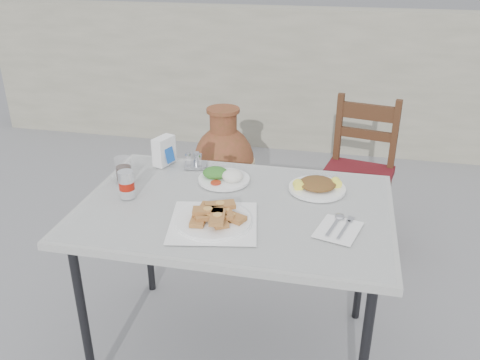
% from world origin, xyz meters
% --- Properties ---
extents(ground, '(80.00, 80.00, 0.00)m').
position_xyz_m(ground, '(0.00, 0.00, 0.00)').
color(ground, slate).
rests_on(ground, ground).
extents(cafe_table, '(1.23, 0.84, 0.75)m').
position_xyz_m(cafe_table, '(-0.13, -0.11, 0.69)').
color(cafe_table, black).
rests_on(cafe_table, ground).
extents(pide_plate, '(0.37, 0.37, 0.07)m').
position_xyz_m(pide_plate, '(-0.18, -0.26, 0.78)').
color(pide_plate, white).
rests_on(pide_plate, cafe_table).
extents(salad_rice_plate, '(0.23, 0.23, 0.06)m').
position_xyz_m(salad_rice_plate, '(-0.23, 0.10, 0.77)').
color(salad_rice_plate, white).
rests_on(salad_rice_plate, cafe_table).
extents(salad_chopped_plate, '(0.24, 0.24, 0.05)m').
position_xyz_m(salad_chopped_plate, '(0.17, 0.09, 0.77)').
color(salad_chopped_plate, white).
rests_on(salad_chopped_plate, cafe_table).
extents(soda_can, '(0.06, 0.06, 0.11)m').
position_xyz_m(soda_can, '(-0.58, -0.14, 0.80)').
color(soda_can, white).
rests_on(soda_can, cafe_table).
extents(cola_glass, '(0.07, 0.07, 0.10)m').
position_xyz_m(cola_glass, '(-0.66, 0.01, 0.79)').
color(cola_glass, white).
rests_on(cola_glass, cafe_table).
extents(napkin_holder, '(0.09, 0.12, 0.13)m').
position_xyz_m(napkin_holder, '(-0.55, 0.22, 0.81)').
color(napkin_holder, white).
rests_on(napkin_holder, cafe_table).
extents(condiment_caddy, '(0.12, 0.10, 0.07)m').
position_xyz_m(condiment_caddy, '(-0.40, 0.22, 0.77)').
color(condiment_caddy, '#B4B4BB').
rests_on(condiment_caddy, cafe_table).
extents(cutlery_napkin, '(0.19, 0.21, 0.01)m').
position_xyz_m(cutlery_napkin, '(0.27, -0.20, 0.75)').
color(cutlery_napkin, white).
rests_on(cutlery_napkin, cafe_table).
extents(chair, '(0.46, 0.46, 0.88)m').
position_xyz_m(chair, '(0.36, 0.99, 0.45)').
color(chair, '#331D0E').
rests_on(chair, ground).
extents(terracotta_urn, '(0.42, 0.42, 0.72)m').
position_xyz_m(terracotta_urn, '(-0.51, 1.19, 0.34)').
color(terracotta_urn, brown).
rests_on(terracotta_urn, ground).
extents(back_wall, '(6.00, 0.25, 1.20)m').
position_xyz_m(back_wall, '(0.00, 2.50, 0.60)').
color(back_wall, '#9E9984').
rests_on(back_wall, ground).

